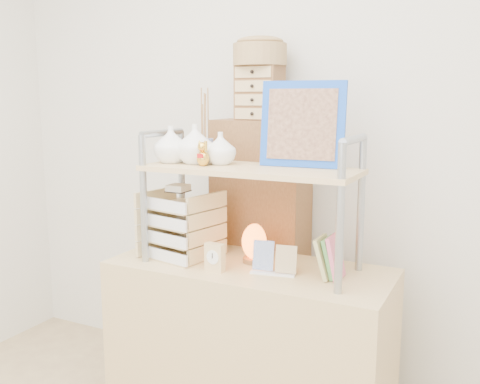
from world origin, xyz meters
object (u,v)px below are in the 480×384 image
at_px(cabinet, 260,256).
at_px(salt_lamp, 254,243).
at_px(letter_tray, 179,228).
at_px(desk, 249,348).

height_order(cabinet, salt_lamp, cabinet).
bearing_deg(salt_lamp, letter_tray, -167.48).
bearing_deg(salt_lamp, cabinet, 109.75).
bearing_deg(cabinet, salt_lamp, -70.64).
relative_size(desk, cabinet, 0.89).
distance_m(desk, letter_tray, 0.61).
height_order(desk, letter_tray, letter_tray).
xyz_separation_m(desk, cabinet, (-0.12, 0.37, 0.30)).
bearing_deg(salt_lamp, desk, -88.52).
xyz_separation_m(letter_tray, salt_lamp, (0.33, 0.07, -0.04)).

